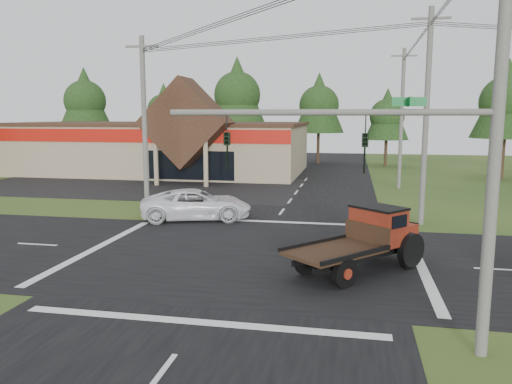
# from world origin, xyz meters

# --- Properties ---
(ground) EXTENTS (120.00, 120.00, 0.00)m
(ground) POSITION_xyz_m (0.00, 0.00, 0.00)
(ground) COLOR #28481A
(ground) RESTS_ON ground
(road_ns) EXTENTS (12.00, 120.00, 0.02)m
(road_ns) POSITION_xyz_m (0.00, 0.00, 0.01)
(road_ns) COLOR black
(road_ns) RESTS_ON ground
(road_ew) EXTENTS (120.00, 12.00, 0.02)m
(road_ew) POSITION_xyz_m (0.00, 0.00, 0.01)
(road_ew) COLOR black
(road_ew) RESTS_ON ground
(parking_apron) EXTENTS (28.00, 14.00, 0.02)m
(parking_apron) POSITION_xyz_m (-14.00, 19.00, 0.01)
(parking_apron) COLOR black
(parking_apron) RESTS_ON ground
(cvs_building) EXTENTS (30.40, 18.20, 9.19)m
(cvs_building) POSITION_xyz_m (-15.70, 29.57, 2.78)
(cvs_building) COLOR tan
(cvs_building) RESTS_ON ground
(traffic_signal_mast) EXTENTS (8.12, 0.24, 7.00)m
(traffic_signal_mast) POSITION_xyz_m (5.82, -7.50, 4.43)
(traffic_signal_mast) COLOR #595651
(traffic_signal_mast) RESTS_ON ground
(utility_pole_nr) EXTENTS (2.00, 0.30, 11.00)m
(utility_pole_nr) POSITION_xyz_m (7.50, -7.50, 5.64)
(utility_pole_nr) COLOR #595651
(utility_pole_nr) RESTS_ON ground
(utility_pole_nw) EXTENTS (2.00, 0.30, 10.50)m
(utility_pole_nw) POSITION_xyz_m (-8.00, 8.00, 5.39)
(utility_pole_nw) COLOR #595651
(utility_pole_nw) RESTS_ON ground
(utility_pole_ne) EXTENTS (2.00, 0.30, 11.50)m
(utility_pole_ne) POSITION_xyz_m (8.00, 8.00, 5.89)
(utility_pole_ne) COLOR #595651
(utility_pole_ne) RESTS_ON ground
(utility_pole_n) EXTENTS (2.00, 0.30, 11.20)m
(utility_pole_n) POSITION_xyz_m (8.00, 22.00, 5.74)
(utility_pole_n) COLOR #595651
(utility_pole_n) RESTS_ON ground
(tree_row_a) EXTENTS (6.72, 6.72, 12.12)m
(tree_row_a) POSITION_xyz_m (-30.00, 40.00, 8.05)
(tree_row_a) COLOR #332316
(tree_row_a) RESTS_ON ground
(tree_row_b) EXTENTS (5.60, 5.60, 10.10)m
(tree_row_b) POSITION_xyz_m (-20.00, 42.00, 6.70)
(tree_row_b) COLOR #332316
(tree_row_b) RESTS_ON ground
(tree_row_c) EXTENTS (7.28, 7.28, 13.13)m
(tree_row_c) POSITION_xyz_m (-10.00, 41.00, 8.72)
(tree_row_c) COLOR #332316
(tree_row_c) RESTS_ON ground
(tree_row_d) EXTENTS (6.16, 6.16, 11.11)m
(tree_row_d) POSITION_xyz_m (0.00, 42.00, 7.38)
(tree_row_d) COLOR #332316
(tree_row_d) RESTS_ON ground
(tree_row_e) EXTENTS (5.04, 5.04, 9.09)m
(tree_row_e) POSITION_xyz_m (8.00, 40.00, 6.03)
(tree_row_e) COLOR #332316
(tree_row_e) RESTS_ON ground
(tree_side_ne) EXTENTS (6.16, 6.16, 11.11)m
(tree_side_ne) POSITION_xyz_m (18.00, 30.00, 7.38)
(tree_side_ne) COLOR #332316
(tree_side_ne) RESTS_ON ground
(antique_flatbed_truck) EXTENTS (5.61, 5.90, 2.47)m
(antique_flatbed_truck) POSITION_xyz_m (4.49, -1.29, 1.23)
(antique_flatbed_truck) COLOR #621C0E
(antique_flatbed_truck) RESTS_ON ground
(white_pickup) EXTENTS (6.82, 4.55, 1.74)m
(white_pickup) POSITION_xyz_m (-4.53, 6.98, 0.87)
(white_pickup) COLOR white
(white_pickup) RESTS_ON ground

